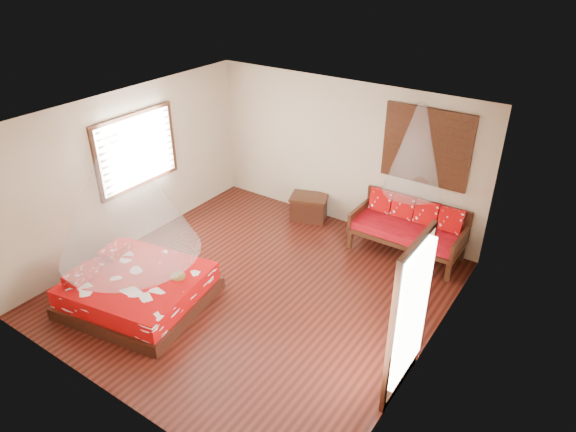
# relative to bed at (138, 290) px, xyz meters

# --- Properties ---
(room) EXTENTS (5.54, 5.54, 2.84)m
(room) POSITION_rel_bed_xyz_m (1.26, 1.31, 1.15)
(room) COLOR black
(room) RESTS_ON ground
(bed) EXTENTS (2.23, 2.08, 0.63)m
(bed) POSITION_rel_bed_xyz_m (0.00, 0.00, 0.00)
(bed) COLOR black
(bed) RESTS_ON floor
(daybed) EXTENTS (1.93, 0.86, 0.98)m
(daybed) POSITION_rel_bed_xyz_m (2.83, 3.70, 0.27)
(daybed) COLOR black
(daybed) RESTS_ON floor
(storage_chest) EXTENTS (0.85, 0.73, 0.49)m
(storage_chest) POSITION_rel_bed_xyz_m (0.72, 3.76, -0.00)
(storage_chest) COLOR black
(storage_chest) RESTS_ON floor
(shutter_panel) EXTENTS (1.52, 0.06, 1.32)m
(shutter_panel) POSITION_rel_bed_xyz_m (2.83, 4.03, 1.65)
(shutter_panel) COLOR black
(shutter_panel) RESTS_ON wall_back
(window_left) EXTENTS (0.10, 1.74, 1.34)m
(window_left) POSITION_rel_bed_xyz_m (-1.45, 1.51, 1.45)
(window_left) COLOR black
(window_left) RESTS_ON wall_left
(glazed_door) EXTENTS (0.08, 1.02, 2.16)m
(glazed_door) POSITION_rel_bed_xyz_m (3.98, 0.71, 0.82)
(glazed_door) COLOR black
(glazed_door) RESTS_ON floor
(wine_tray) EXTENTS (0.22, 0.22, 0.18)m
(wine_tray) POSITION_rel_bed_xyz_m (0.55, 0.35, 0.30)
(wine_tray) COLOR brown
(wine_tray) RESTS_ON bed
(mosquito_net_main) EXTENTS (2.00, 2.00, 1.80)m
(mosquito_net_main) POSITION_rel_bed_xyz_m (0.02, 0.00, 1.60)
(mosquito_net_main) COLOR white
(mosquito_net_main) RESTS_ON ceiling
(mosquito_net_daybed) EXTENTS (0.95, 0.95, 1.50)m
(mosquito_net_daybed) POSITION_rel_bed_xyz_m (2.83, 3.56, 1.75)
(mosquito_net_daybed) COLOR white
(mosquito_net_daybed) RESTS_ON ceiling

